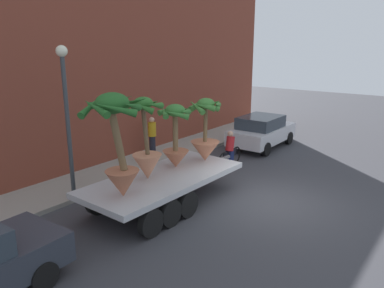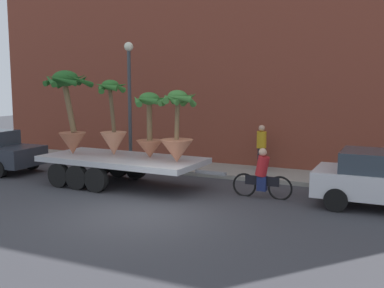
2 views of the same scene
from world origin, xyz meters
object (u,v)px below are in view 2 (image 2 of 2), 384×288
at_px(potted_palm_middle, 69,110).
at_px(flatbed_trailer, 116,163).
at_px(potted_palm_front, 113,127).
at_px(pedestrian_near_gate, 261,147).
at_px(potted_palm_rear, 177,134).
at_px(street_lamp, 129,87).
at_px(potted_palm_extra, 150,128).
at_px(cyclist, 262,176).

bearing_deg(potted_palm_middle, flatbed_trailer, 5.98).
relative_size(potted_palm_front, pedestrian_near_gate, 1.49).
relative_size(potted_palm_rear, street_lamp, 0.46).
relative_size(potted_palm_extra, pedestrian_near_gate, 1.26).
bearing_deg(cyclist, potted_palm_rear, -168.40).
bearing_deg(potted_palm_front, potted_palm_middle, -164.37).
distance_m(potted_palm_front, street_lamp, 2.97).
bearing_deg(potted_palm_rear, potted_palm_extra, 163.19).
bearing_deg(potted_palm_middle, pedestrian_near_gate, 35.70).
bearing_deg(potted_palm_extra, street_lamp, 133.54).
relative_size(potted_palm_middle, pedestrian_near_gate, 1.68).
distance_m(potted_palm_middle, cyclist, 6.97).
xyz_separation_m(flatbed_trailer, potted_palm_extra, (1.16, 0.26, 1.20)).
relative_size(flatbed_trailer, potted_palm_extra, 3.03).
relative_size(potted_palm_rear, potted_palm_front, 0.88).
xyz_separation_m(potted_palm_middle, potted_palm_extra, (2.91, 0.45, -0.53)).
height_order(potted_palm_front, cyclist, potted_palm_front).
distance_m(cyclist, street_lamp, 7.04).
height_order(flatbed_trailer, potted_palm_middle, potted_palm_middle).
bearing_deg(pedestrian_near_gate, potted_palm_rear, -110.88).
distance_m(potted_palm_extra, street_lamp, 3.64).
bearing_deg(potted_palm_middle, potted_palm_front, 15.63).
bearing_deg(pedestrian_near_gate, potted_palm_middle, -144.30).
bearing_deg(potted_palm_extra, potted_palm_front, -178.70).
height_order(potted_palm_rear, street_lamp, street_lamp).
bearing_deg(flatbed_trailer, potted_palm_rear, -2.40).
relative_size(potted_palm_extra, cyclist, 1.17).
relative_size(potted_palm_front, potted_palm_extra, 1.19).
bearing_deg(street_lamp, pedestrian_near_gate, 12.45).
height_order(cyclist, street_lamp, street_lamp).
height_order(potted_palm_front, potted_palm_extra, potted_palm_front).
distance_m(cyclist, pedestrian_near_gate, 3.61).
relative_size(flatbed_trailer, potted_palm_front, 2.55).
bearing_deg(potted_palm_rear, potted_palm_middle, -178.82).
xyz_separation_m(potted_palm_front, potted_palm_extra, (1.42, 0.03, 0.02)).
xyz_separation_m(potted_palm_front, street_lamp, (-0.93, 2.51, 1.29)).
xyz_separation_m(flatbed_trailer, potted_palm_front, (-0.27, 0.23, 1.18)).
xyz_separation_m(potted_palm_rear, cyclist, (2.58, 0.53, -1.21)).
xyz_separation_m(cyclist, pedestrian_near_gate, (-1.07, 3.42, 0.37)).
xyz_separation_m(flatbed_trailer, street_lamp, (-1.20, 2.74, 2.47)).
height_order(potted_palm_extra, cyclist, potted_palm_extra).
bearing_deg(flatbed_trailer, pedestrian_near_gate, 44.92).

